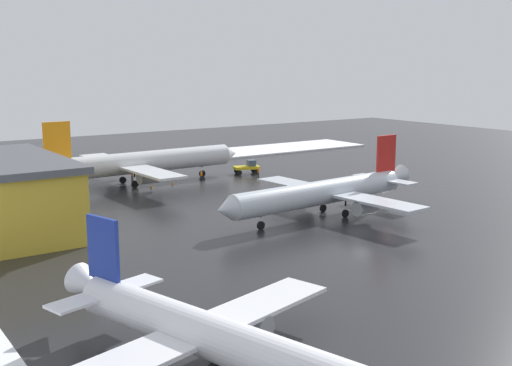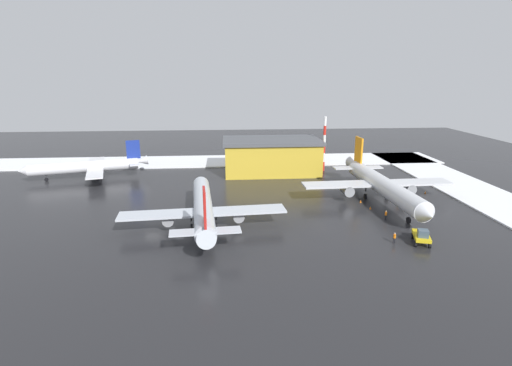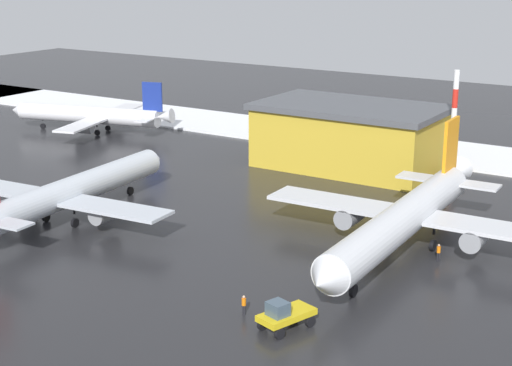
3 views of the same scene
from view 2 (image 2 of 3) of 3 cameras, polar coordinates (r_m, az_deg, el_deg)
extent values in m
plane|color=#232326|center=(71.74, -14.63, -5.55)|extent=(240.00, 240.00, 0.00)
cube|color=white|center=(119.34, -10.59, 3.03)|extent=(152.00, 16.00, 0.29)
cylinder|color=silver|center=(82.41, 17.76, -0.41)|extent=(4.55, 31.40, 3.55)
cone|color=silver|center=(68.05, 23.43, -4.22)|extent=(3.45, 2.61, 3.37)
cone|color=silver|center=(97.65, 13.80, 2.63)|extent=(3.13, 3.82, 3.45)
cube|color=silver|center=(88.94, 21.99, 0.11)|extent=(13.71, 5.02, 0.38)
cylinder|color=gray|center=(87.80, 20.88, -0.67)|extent=(2.20, 3.61, 2.09)
cube|color=silver|center=(82.30, 11.42, -0.22)|extent=(13.71, 5.02, 0.38)
cylinder|color=gray|center=(82.75, 12.87, -0.97)|extent=(2.20, 3.61, 2.09)
cube|color=orange|center=(94.61, 14.46, 4.58)|extent=(0.51, 4.18, 5.84)
cube|color=silver|center=(96.36, 16.09, 2.18)|extent=(5.09, 2.87, 0.25)
cube|color=silver|center=(94.17, 12.55, 2.12)|extent=(5.09, 2.87, 0.25)
cylinder|color=black|center=(73.45, 21.06, -3.87)|extent=(0.25, 0.25, 0.73)
cylinder|color=black|center=(73.93, 20.95, -4.98)|extent=(0.40, 1.16, 1.15)
cylinder|color=black|center=(86.50, 18.25, -0.81)|extent=(0.25, 0.25, 0.73)
cylinder|color=black|center=(86.91, 18.16, -1.76)|extent=(0.40, 1.16, 1.15)
cylinder|color=black|center=(84.71, 15.42, -0.91)|extent=(0.25, 0.25, 0.73)
cylinder|color=black|center=(85.13, 15.35, -1.89)|extent=(0.40, 1.16, 1.15)
cylinder|color=silver|center=(68.84, -7.59, -3.19)|extent=(5.31, 27.97, 3.15)
cone|color=silver|center=(83.23, -7.88, 0.05)|extent=(3.16, 2.45, 2.99)
cone|color=silver|center=(54.40, -7.16, -7.65)|extent=(2.93, 3.51, 3.07)
cube|color=silver|center=(66.61, -14.08, -4.42)|extent=(12.33, 5.01, 0.33)
cylinder|color=gray|center=(67.20, -12.42, -4.98)|extent=(2.09, 3.29, 1.85)
cube|color=silver|center=(66.85, -0.98, -3.87)|extent=(12.33, 5.01, 0.33)
cylinder|color=gray|center=(67.38, -2.59, -4.56)|extent=(2.09, 3.29, 1.85)
cube|color=red|center=(55.27, -7.36, -3.48)|extent=(0.62, 3.72, 5.19)
cube|color=silver|center=(56.71, -10.07, -7.00)|extent=(4.62, 2.75, 0.22)
cube|color=silver|center=(56.82, -4.42, -6.75)|extent=(4.62, 2.75, 0.22)
cylinder|color=black|center=(78.54, -7.75, -1.93)|extent=(0.22, 0.22, 0.65)
cylinder|color=black|center=(78.94, -7.72, -2.86)|extent=(0.40, 1.04, 1.02)
cylinder|color=black|center=(66.67, -9.24, -5.15)|extent=(0.22, 0.22, 0.65)
cylinder|color=black|center=(67.15, -9.19, -6.22)|extent=(0.40, 1.04, 1.02)
cylinder|color=black|center=(66.74, -5.72, -5.00)|extent=(0.22, 0.22, 0.65)
cylinder|color=black|center=(67.21, -5.69, -6.07)|extent=(0.40, 1.04, 1.02)
cylinder|color=white|center=(106.78, -23.27, 2.14)|extent=(24.95, 9.30, 2.84)
cone|color=white|center=(108.59, -30.39, 1.47)|extent=(2.64, 3.13, 2.70)
cone|color=white|center=(106.57, -15.94, 3.05)|extent=(3.51, 3.11, 2.77)
cube|color=white|center=(99.99, -22.02, 1.30)|extent=(6.39, 11.45, 0.30)
cylinder|color=gray|center=(101.83, -22.18, 1.03)|extent=(3.18, 2.36, 1.67)
cube|color=white|center=(113.39, -21.82, 2.86)|extent=(6.39, 11.45, 0.30)
cylinder|color=gray|center=(111.94, -22.01, 2.25)|extent=(3.18, 2.36, 1.67)
cube|color=navy|center=(105.90, -17.15, 4.59)|extent=(3.31, 1.17, 4.68)
cube|color=white|center=(104.05, -17.03, 2.59)|extent=(3.15, 4.44, 0.20)
cube|color=white|center=(108.96, -17.17, 3.13)|extent=(3.15, 4.44, 0.20)
cylinder|color=black|center=(108.02, -27.83, 1.06)|extent=(0.20, 0.20, 0.59)
cylinder|color=black|center=(108.29, -27.75, 0.44)|extent=(0.96, 0.52, 0.92)
cylinder|color=black|center=(105.10, -21.89, 1.38)|extent=(0.20, 0.20, 0.59)
cylinder|color=black|center=(105.37, -21.82, 0.74)|extent=(0.96, 0.52, 0.92)
cylinder|color=black|center=(108.68, -21.83, 1.82)|extent=(0.20, 0.20, 0.59)
cylinder|color=black|center=(108.95, -21.77, 1.20)|extent=(0.96, 0.52, 0.92)
cube|color=gold|center=(66.12, 22.56, -6.99)|extent=(3.47, 5.05, 0.50)
cube|color=#3F5160|center=(65.00, 22.76, -6.64)|extent=(1.85, 1.78, 1.10)
cylinder|color=black|center=(65.10, 23.58, -8.12)|extent=(0.57, 0.95, 0.90)
cylinder|color=black|center=(64.74, 21.85, -8.06)|extent=(0.57, 0.95, 0.90)
cylinder|color=black|center=(68.03, 23.12, -7.07)|extent=(0.57, 0.95, 0.90)
cylinder|color=black|center=(67.68, 21.46, -7.01)|extent=(0.57, 0.95, 0.90)
cylinder|color=black|center=(64.84, 19.05, -7.77)|extent=(0.16, 0.16, 0.85)
cylinder|color=black|center=(64.83, 19.22, -7.80)|extent=(0.16, 0.16, 0.85)
cylinder|color=orange|center=(64.56, 19.19, -7.18)|extent=(0.36, 0.36, 0.62)
sphere|color=tan|center=(64.40, 19.23, -6.83)|extent=(0.24, 0.24, 0.24)
cylinder|color=black|center=(85.37, 19.58, -2.30)|extent=(0.16, 0.16, 0.85)
cylinder|color=black|center=(85.56, 19.62, -2.26)|extent=(0.16, 0.16, 0.85)
cylinder|color=orange|center=(85.26, 19.65, -1.81)|extent=(0.36, 0.36, 0.62)
sphere|color=tan|center=(85.14, 19.67, -1.53)|extent=(0.24, 0.24, 0.24)
cylinder|color=black|center=(74.48, 18.08, -4.69)|extent=(0.16, 0.16, 0.85)
cylinder|color=black|center=(74.33, 17.98, -4.72)|extent=(0.16, 0.16, 0.85)
cylinder|color=orange|center=(74.17, 18.08, -4.17)|extent=(0.36, 0.36, 0.62)
sphere|color=tan|center=(74.03, 18.10, -3.86)|extent=(0.24, 0.24, 0.24)
cylinder|color=red|center=(108.00, 9.57, 2.38)|extent=(0.70, 0.70, 2.40)
cylinder|color=white|center=(107.50, 9.63, 3.62)|extent=(0.70, 0.70, 2.40)
cylinder|color=red|center=(107.06, 9.69, 4.88)|extent=(0.70, 0.70, 2.40)
cylinder|color=white|center=(106.66, 9.74, 6.15)|extent=(0.70, 0.70, 2.40)
cylinder|color=red|center=(106.32, 9.80, 7.43)|extent=(0.70, 0.70, 2.40)
cylinder|color=white|center=(106.02, 9.86, 8.71)|extent=(0.70, 0.70, 2.40)
cube|color=gold|center=(104.07, 2.21, 3.67)|extent=(24.07, 14.11, 8.00)
cube|color=#4C4F54|center=(103.27, 2.24, 6.06)|extent=(25.07, 15.12, 0.80)
cone|color=orange|center=(93.52, 23.02, -1.24)|extent=(0.36, 0.36, 0.55)
cone|color=orange|center=(79.34, 16.02, -3.42)|extent=(0.36, 0.36, 0.55)
cone|color=orange|center=(82.81, 14.73, -2.54)|extent=(0.36, 0.36, 0.55)
camera|label=1|loc=(135.06, -34.37, 10.40)|focal=45.00mm
camera|label=3|loc=(57.83, 80.72, 5.59)|focal=55.00mm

